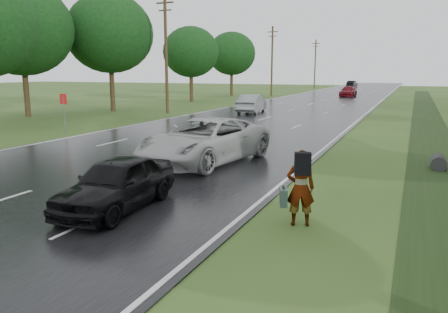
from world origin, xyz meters
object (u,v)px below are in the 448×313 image
road_sign (64,105)px  dark_sedan (117,183)px  silver_sedan (252,104)px  white_pickup (205,140)px  pedestrian (300,187)px

road_sign → dark_sedan: (12.00, -10.87, -0.91)m
silver_sedan → road_sign: bearing=63.3°
white_pickup → dark_sedan: (0.50, -6.33, -0.18)m
road_sign → silver_sedan: size_ratio=0.48×
road_sign → dark_sedan: road_sign is taller
dark_sedan → road_sign: bearing=134.7°
dark_sedan → silver_sedan: size_ratio=0.85×
road_sign → pedestrian: (16.68, -10.10, -0.70)m
dark_sedan → white_pickup: bearing=91.4°
pedestrian → silver_sedan: 28.18m
pedestrian → dark_sedan: 4.75m
dark_sedan → pedestrian: bearing=6.2°
silver_sedan → pedestrian: bearing=106.2°
dark_sedan → silver_sedan: silver_sedan is taller
silver_sedan → white_pickup: bearing=98.9°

